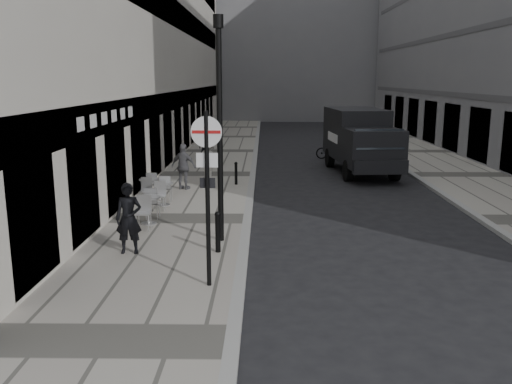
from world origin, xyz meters
TOP-DOWN VIEW (x-y plane):
  - sidewalk at (-2.00, 18.00)m, footprint 4.00×60.00m
  - far_sidewalk at (9.00, 18.00)m, footprint 4.00×60.00m
  - building_far at (1.50, 56.00)m, footprint 24.00×16.00m
  - walking_man at (-2.69, 7.09)m, footprint 0.63×0.43m
  - sign_post at (-0.60, 5.06)m, footprint 0.60×0.10m
  - lamppost at (-0.60, 8.14)m, footprint 0.25×0.25m
  - bollard_near at (-0.60, 7.18)m, footprint 0.12×0.12m
  - bollard_far at (-0.60, 15.60)m, footprint 0.11×0.11m
  - panel_van at (4.78, 19.11)m, footprint 2.73×6.19m
  - cyclist at (4.13, 23.41)m, footprint 1.86×0.82m
  - pedestrian_a at (-2.50, 14.63)m, footprint 1.09×0.75m
  - pedestrian_b at (-1.68, 15.86)m, footprint 1.39×1.19m
  - pedestrian_c at (-2.51, 22.57)m, footprint 0.82×0.58m
  - cafe_table_near at (-3.40, 12.75)m, footprint 0.67×1.52m
  - cafe_table_mid at (-2.80, 11.99)m, footprint 0.69×1.56m
  - cafe_table_far at (-2.80, 9.70)m, footprint 0.73×1.64m

SIDE VIEW (x-z plane):
  - sidewalk at x=-2.00m, z-range 0.00..0.12m
  - far_sidewalk at x=9.00m, z-range 0.00..0.12m
  - bollard_far at x=-0.60m, z-range 0.12..0.95m
  - cafe_table_near at x=-3.40m, z-range 0.13..0.99m
  - cafe_table_mid at x=-2.80m, z-range 0.13..1.01m
  - bollard_near at x=-0.60m, z-range 0.12..1.05m
  - cafe_table_far at x=-2.80m, z-range 0.13..1.06m
  - cyclist at x=4.13m, z-range -0.21..1.73m
  - pedestrian_c at x=-2.51m, z-range 0.12..1.69m
  - walking_man at x=-2.69m, z-range 0.12..1.81m
  - pedestrian_a at x=-2.50m, z-range 0.12..1.84m
  - pedestrian_b at x=-1.68m, z-range 0.12..1.98m
  - panel_van at x=4.78m, z-range 0.18..3.01m
  - sign_post at x=-0.60m, z-range 0.61..4.09m
  - lamppost at x=-0.60m, z-range 0.43..5.99m
  - building_far at x=1.50m, z-range 0.00..22.00m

